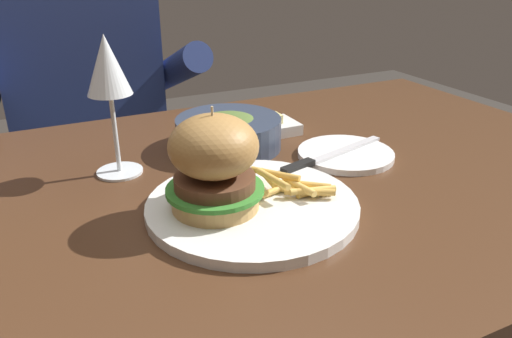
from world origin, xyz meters
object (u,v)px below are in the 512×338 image
Objects in this scene: wine_glass at (108,72)px; main_plate at (252,206)px; diner_person at (92,154)px; bread_plate at (346,154)px; burger_sandwich at (214,163)px; soup_bowl at (229,132)px; butter_dish at (271,127)px; table_knife at (325,157)px.

main_plate is at bearing -56.74° from wine_glass.
main_plate is 0.78m from diner_person.
wine_glass is 0.65m from diner_person.
burger_sandwich is at bearing -161.13° from bread_plate.
butter_dish is at bearing 18.67° from soup_bowl.
wine_glass is at bearing 159.16° from table_knife.
bread_plate is 0.75m from diner_person.
diner_person is (-0.05, 0.74, -0.25)m from burger_sandwich.
butter_dish is at bearing 92.13° from table_knife.
bread_plate is at bearing -70.45° from butter_dish.
diner_person is (-0.16, 0.53, -0.21)m from soup_bowl.
table_knife is (0.30, -0.11, -0.14)m from wine_glass.
bread_plate is at bearing -38.11° from soup_bowl.
soup_bowl is at bearing -72.85° from diner_person.
burger_sandwich is at bearing -66.94° from wine_glass.
table_knife is 1.24× the size of soup_bowl.
main_plate is 0.28m from wine_glass.
soup_bowl is 0.59m from diner_person.
diner_person is at bearing 94.10° from burger_sandwich.
wine_glass reaches higher than table_knife.
bread_plate is 0.05m from table_knife.
main_plate is at bearing -153.39° from table_knife.
wine_glass is (-0.08, 0.19, 0.08)m from burger_sandwich.
butter_dish is 0.08× the size of diner_person.
bread_plate is 0.13× the size of diner_person.
burger_sandwich is at bearing 171.87° from main_plate.
wine_glass is (-0.13, 0.20, 0.15)m from main_plate.
burger_sandwich is 0.74× the size of soup_bowl.
burger_sandwich reaches higher than soup_bowl.
main_plate is 0.24× the size of diner_person.
wine_glass is at bearing -92.91° from diner_person.
wine_glass is at bearing 113.06° from burger_sandwich.
wine_glass is 0.35m from table_knife.
table_knife is at bearing 19.64° from burger_sandwich.
soup_bowl reaches higher than bread_plate.
butter_dish is (0.16, 0.25, 0.00)m from main_plate.
main_plate is 0.24m from bread_plate.
burger_sandwich is 0.29m from bread_plate.
soup_bowl is at bearing 6.69° from wine_glass.
diner_person is (-0.26, 0.50, -0.19)m from butter_dish.
wine_glass is 0.33m from butter_dish.
burger_sandwich is 0.64× the size of wine_glass.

